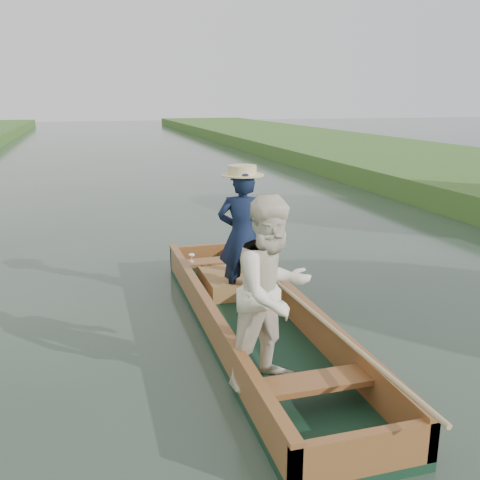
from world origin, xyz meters
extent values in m
plane|color=#283D30|center=(0.00, 0.00, 0.00)|extent=(120.00, 120.00, 0.00)
cube|color=#13301F|center=(0.00, 0.00, 0.04)|extent=(1.10, 5.00, 0.08)
cube|color=brown|center=(-0.51, 0.00, 0.24)|extent=(0.08, 5.00, 0.32)
cube|color=brown|center=(0.51, 0.00, 0.24)|extent=(0.08, 5.00, 0.32)
cube|color=brown|center=(0.00, 2.46, 0.24)|extent=(1.10, 0.08, 0.32)
cube|color=brown|center=(0.00, -2.46, 0.24)|extent=(1.10, 0.08, 0.32)
cube|color=brown|center=(-0.51, 0.00, 0.42)|extent=(0.10, 5.00, 0.04)
cube|color=brown|center=(0.51, 0.00, 0.42)|extent=(0.10, 5.00, 0.04)
cube|color=brown|center=(0.00, 1.90, 0.30)|extent=(0.94, 0.30, 0.05)
cube|color=brown|center=(0.00, -1.60, 0.30)|extent=(0.94, 0.30, 0.05)
imported|color=#111B37|center=(0.11, 0.89, 0.91)|extent=(0.71, 0.59, 1.67)
cylinder|color=beige|center=(0.11, 0.89, 1.71)|extent=(0.52, 0.52, 0.12)
imported|color=white|center=(-0.20, -1.13, 0.93)|extent=(1.01, 0.91, 1.71)
cube|color=#AE6238|center=(0.14, 1.28, 0.19)|extent=(0.85, 0.90, 0.22)
sphere|color=tan|center=(0.44, 1.18, 0.42)|extent=(0.21, 0.21, 0.21)
sphere|color=tan|center=(0.44, 1.17, 0.57)|extent=(0.16, 0.16, 0.16)
sphere|color=tan|center=(0.38, 1.17, 0.64)|extent=(0.06, 0.06, 0.06)
sphere|color=tan|center=(0.50, 1.17, 0.64)|extent=(0.06, 0.06, 0.06)
sphere|color=tan|center=(0.44, 1.11, 0.56)|extent=(0.06, 0.06, 0.06)
sphere|color=tan|center=(0.34, 1.16, 0.45)|extent=(0.07, 0.07, 0.07)
sphere|color=tan|center=(0.53, 1.16, 0.45)|extent=(0.07, 0.07, 0.07)
sphere|color=tan|center=(0.39, 1.15, 0.33)|extent=(0.08, 0.08, 0.08)
sphere|color=tan|center=(0.49, 1.15, 0.33)|extent=(0.08, 0.08, 0.08)
cylinder|color=silver|center=(-0.34, 1.90, 0.33)|extent=(0.07, 0.07, 0.01)
cylinder|color=silver|center=(-0.34, 1.90, 0.37)|extent=(0.01, 0.01, 0.08)
ellipsoid|color=silver|center=(-0.34, 1.90, 0.43)|extent=(0.09, 0.09, 0.05)
cylinder|color=tan|center=(0.43, -0.59, 0.46)|extent=(0.04, 4.28, 0.19)
camera|label=1|loc=(-1.68, -5.22, 2.56)|focal=40.00mm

